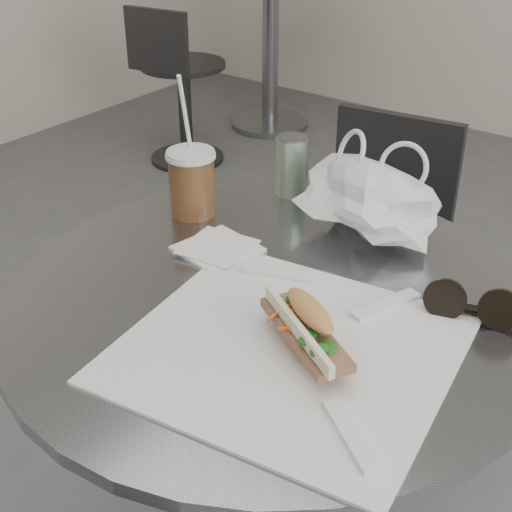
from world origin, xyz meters
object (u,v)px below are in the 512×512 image
Objects in this scene: banh_mi at (307,329)px; bg_chair at (179,95)px; cafe_table at (269,436)px; sunglasses at (472,307)px; bg_table at (271,36)px; drink_can at (292,166)px; chair_far at (364,290)px; iced_coffee at (192,181)px.

bg_chair is at bearing 167.38° from banh_mi.
sunglasses is (0.25, 0.11, 0.30)m from cafe_table.
drink_can is at bearing -53.11° from bg_table.
banh_mi is (1.75, -1.64, 0.46)m from bg_chair.
chair_far is 0.91m from banh_mi.
drink_can is at bearing 119.87° from cafe_table.
sunglasses is at bearing 23.39° from cafe_table.
banh_mi reaches higher than cafe_table.
sunglasses is at bearing -46.10° from bg_chair.
iced_coffee is at bearing -54.67° from bg_chair.
bg_table reaches higher than bg_chair.
drink_can is at bearing 140.47° from sunglasses.
bg_chair is 2.42m from sunglasses.
bg_chair is 2.44m from banh_mi.
cafe_table is at bearing -172.41° from sunglasses.
banh_mi is at bearing 104.73° from chair_far.
bg_table is 0.66m from bg_chair.
iced_coffee reaches higher than cafe_table.
bg_table is 3.03× the size of iced_coffee.
iced_coffee is (-0.07, -0.53, 0.47)m from chair_far.
cafe_table is 1.03× the size of bg_table.
bg_table is 5.77× the size of sunglasses.
bg_table is 2.87m from banh_mi.
banh_mi reaches higher than bg_chair.
chair_far is (-0.18, 0.65, -0.13)m from cafe_table.
iced_coffee is 2.26× the size of drink_can.
banh_mi is at bearing -141.31° from sunglasses.
bg_table is 1.00× the size of chair_far.
drink_can reaches higher than bg_chair.
bg_chair is 2.05m from iced_coffee.
banh_mi reaches higher than chair_far.
iced_coffee reaches higher than banh_mi.
iced_coffee is 0.19m from drink_can.
chair_far is at bearing -47.54° from bg_table.
cafe_table and bg_table have the same top height.
bg_table is at bearing 78.57° from bg_chair.
drink_can is (1.47, -1.27, 0.47)m from bg_chair.
cafe_table is 7.02× the size of drink_can.
iced_coffee is at bearing 74.87° from chair_far.
bg_table is 3.40× the size of banh_mi.
chair_far is at bearing 82.23° from iced_coffee.
bg_chair is (-1.63, 1.56, -0.15)m from cafe_table.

